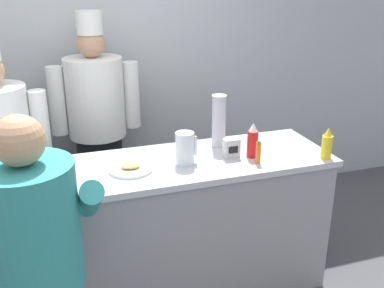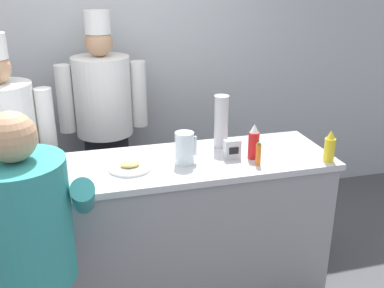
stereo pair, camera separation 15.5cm
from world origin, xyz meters
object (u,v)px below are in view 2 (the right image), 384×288
mustard_bottle_yellow (330,147)px  cook_in_whites_near (7,147)px  water_pitcher_clear (185,148)px  breakfast_plate (130,167)px  napkin_dispenser_chrome (232,149)px  cup_stack_steel (221,122)px  ketchup_bottle_red (254,143)px  cook_in_whites_far (104,115)px  hot_sauce_bottle_orange (258,154)px  diner_seated_teal (26,225)px

mustard_bottle_yellow → cook_in_whites_near: size_ratio=0.12×
water_pitcher_clear → breakfast_plate: size_ratio=0.77×
mustard_bottle_yellow → water_pitcher_clear: bearing=167.3°
napkin_dispenser_chrome → cup_stack_steel: bearing=91.8°
water_pitcher_clear → cup_stack_steel: cup_stack_steel is taller
ketchup_bottle_red → cook_in_whites_far: size_ratio=0.13×
cook_in_whites_near → cook_in_whites_far: size_ratio=0.95×
cup_stack_steel → cook_in_whites_far: (-0.73, 0.85, -0.15)m
napkin_dispenser_chrome → cook_in_whites_far: cook_in_whites_far is taller
water_pitcher_clear → cook_in_whites_near: (-1.12, 0.65, -0.12)m
water_pitcher_clear → cook_in_whites_far: size_ratio=0.11×
hot_sauce_bottle_orange → breakfast_plate: 0.80m
diner_seated_teal → mustard_bottle_yellow: bearing=10.4°
hot_sauce_bottle_orange → breakfast_plate: bearing=169.5°
napkin_dispenser_chrome → water_pitcher_clear: bearing=-179.3°
breakfast_plate → cook_in_whites_near: size_ratio=0.15×
ketchup_bottle_red → cup_stack_steel: (-0.14, 0.25, 0.07)m
breakfast_plate → cook_in_whites_far: 1.07m
ketchup_bottle_red → cook_in_whites_far: (-0.86, 1.10, -0.08)m
water_pitcher_clear → cup_stack_steel: (0.31, 0.22, 0.08)m
breakfast_plate → cook_in_whites_near: 1.01m
mustard_bottle_yellow → cook_in_whites_near: cook_in_whites_near is taller
cup_stack_steel → diner_seated_teal: bearing=-148.4°
cup_stack_steel → napkin_dispenser_chrome: size_ratio=2.91×
cup_stack_steel → mustard_bottle_yellow: bearing=-35.7°
water_pitcher_clear → diner_seated_teal: 1.06m
cup_stack_steel → diner_seated_teal: (-1.22, -0.75, -0.18)m
ketchup_bottle_red → cook_in_whites_near: bearing=156.6°
water_pitcher_clear → diner_seated_teal: size_ratio=0.13×
mustard_bottle_yellow → napkin_dispenser_chrome: bearing=160.4°
hot_sauce_bottle_orange → water_pitcher_clear: 0.46m
cup_stack_steel → cook_in_whites_near: 1.51m
breakfast_plate → cook_in_whites_far: bearing=93.7°
cook_in_whites_far → cook_in_whites_near: bearing=-149.5°
breakfast_plate → diner_seated_teal: bearing=-136.6°
cup_stack_steel → napkin_dispenser_chrome: 0.25m
hot_sauce_bottle_orange → cup_stack_steel: bearing=109.3°
cook_in_whites_near → hot_sauce_bottle_orange: bearing=-26.9°
ketchup_bottle_red → cook_in_whites_far: cook_in_whites_far is taller
breakfast_plate → mustard_bottle_yellow: bearing=-9.4°
breakfast_plate → cook_in_whites_far: size_ratio=0.15×
mustard_bottle_yellow → hot_sauce_bottle_orange: (-0.46, 0.06, -0.02)m
cup_stack_steel → breakfast_plate: bearing=-161.9°
breakfast_plate → cup_stack_steel: cup_stack_steel is taller
hot_sauce_bottle_orange → cup_stack_steel: (-0.13, 0.36, 0.11)m
ketchup_bottle_red → mustard_bottle_yellow: size_ratio=1.13×
ketchup_bottle_red → mustard_bottle_yellow: (0.45, -0.17, -0.01)m
ketchup_bottle_red → mustard_bottle_yellow: ketchup_bottle_red is taller
hot_sauce_bottle_orange → ketchup_bottle_red: bearing=83.6°
hot_sauce_bottle_orange → cook_in_whites_near: cook_in_whites_near is taller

